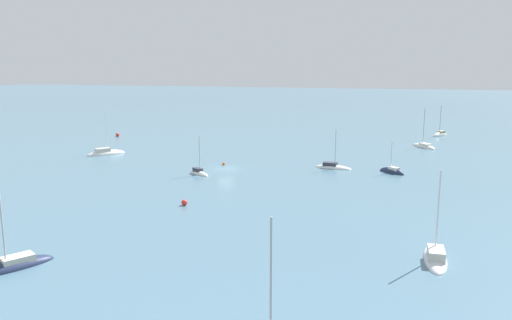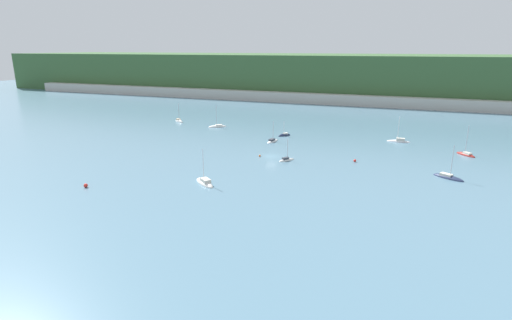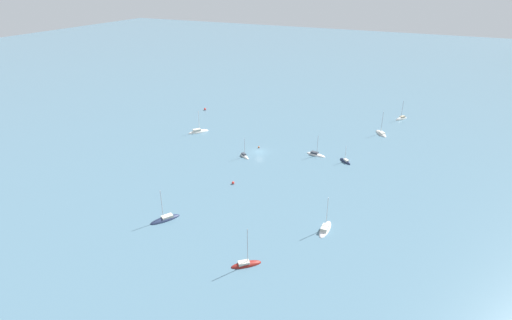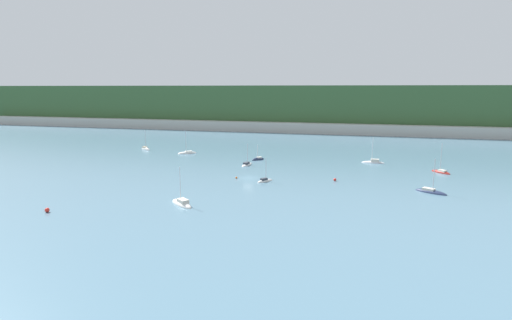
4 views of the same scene
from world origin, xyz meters
name	(u,v)px [view 2 (image 2 of 4)]	position (x,y,z in m)	size (l,w,h in m)	color
ground_plane	(271,156)	(0.00, 0.00, 0.00)	(600.00, 600.00, 0.00)	slate
hillside_ridge	(353,75)	(0.00, 148.98, 11.99)	(460.50, 78.92, 23.97)	#385B33
shore_town_strip	(340,100)	(0.00, 106.02, 2.58)	(391.43, 6.00, 5.17)	#B7B2A8
sailboat_0	(399,141)	(31.25, 30.28, 0.15)	(6.87, 2.05, 8.39)	silver
sailboat_1	(179,121)	(-50.55, 35.65, 0.09)	(5.64, 4.45, 8.12)	white
sailboat_2	(286,160)	(5.08, -2.60, 0.12)	(3.79, 4.62, 6.45)	white
sailboat_3	(466,155)	(48.81, 20.03, 0.10)	(5.23, 5.58, 8.82)	maroon
sailboat_4	(218,127)	(-31.58, 31.38, 0.07)	(6.56, 5.52, 8.75)	white
sailboat_5	(205,183)	(-6.02, -26.16, 0.11)	(7.00, 6.07, 8.39)	white
sailboat_6	(272,141)	(-5.24, 16.48, 0.11)	(2.67, 6.30, 6.95)	white
sailboat_7	(284,136)	(-4.28, 25.78, 0.07)	(3.82, 4.37, 5.72)	#232D4C
sailboat_8	(448,178)	(42.93, -3.25, 0.09)	(6.99, 5.29, 8.32)	#232D4C
mooring_buoy_0	(260,156)	(-2.72, -1.43, 0.26)	(0.51, 0.51, 0.51)	orange
mooring_buoy_1	(86,185)	(-27.98, -37.24, 0.43)	(0.85, 0.85, 0.85)	red
mooring_buoy_2	(355,161)	(21.68, 2.54, 0.35)	(0.70, 0.70, 0.70)	red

